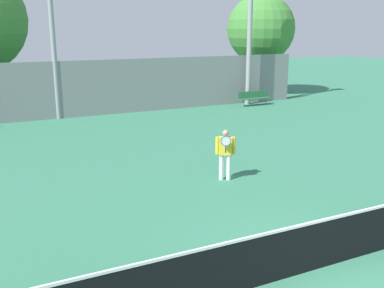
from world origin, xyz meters
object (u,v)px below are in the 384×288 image
tennis_net (317,245)px  light_pole_near_left (251,0)px  tree_green_tall (261,29)px  light_pole_center_back (50,7)px  tennis_player (225,152)px  bench_courtside_far (254,97)px

tennis_net → light_pole_near_left: (9.47, 17.05, 5.59)m
light_pole_near_left → tree_green_tall: light_pole_near_left is taller
light_pole_center_back → tennis_net: bearing=-84.2°
tennis_player → bench_courtside_far: 13.93m
light_pole_center_back → tree_green_tall: (14.31, 2.74, -1.11)m
light_pole_near_left → light_pole_center_back: 11.29m
light_pole_near_left → tree_green_tall: 4.77m
tennis_player → bench_courtside_far: size_ratio=0.76×
light_pole_center_back → tree_green_tall: size_ratio=1.40×
tennis_player → bench_courtside_far: bearing=81.1°
tennis_net → tree_green_tall: size_ratio=1.66×
bench_courtside_far → light_pole_center_back: 12.46m
tennis_player → tree_green_tall: (11.43, 14.90, 3.56)m
tree_green_tall → tennis_player: bearing=-127.5°
light_pole_near_left → tennis_player: bearing=-125.7°
tennis_player → light_pole_center_back: light_pole_center_back is taller
tennis_net → light_pole_near_left: light_pole_near_left is taller
tennis_player → light_pole_near_left: size_ratio=0.14×
tennis_net → tennis_player: 5.54m
tennis_net → light_pole_near_left: size_ratio=1.03×
tennis_player → light_pole_near_left: light_pole_near_left is taller
bench_courtside_far → light_pole_near_left: size_ratio=0.19×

